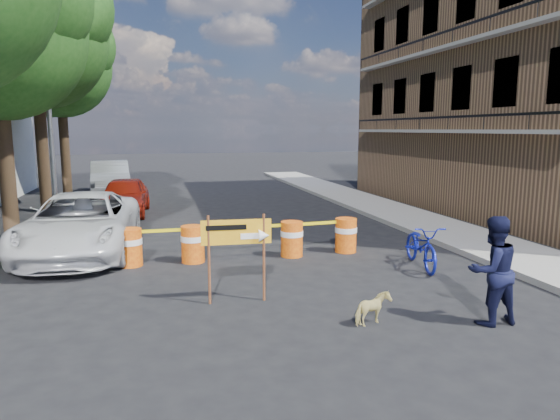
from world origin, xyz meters
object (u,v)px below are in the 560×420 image
pedestrian (493,270)px  sedan_red (124,196)px  barrel_far_right (346,234)px  barrel_mid_left (193,243)px  bicycle (422,226)px  dog (373,309)px  sedan_silver (110,178)px  barrel_mid_right (292,238)px  suv_white (80,224)px  barrel_far_left (130,247)px  detour_sign (245,239)px

pedestrian → sedan_red: bearing=-65.5°
barrel_far_right → sedan_red: size_ratio=0.22×
barrel_mid_left → bicycle: bearing=-19.0°
dog → sedan_silver: 19.70m
barrel_mid_right → bicycle: size_ratio=0.45×
barrel_mid_left → dog: barrel_mid_left is taller
barrel_mid_left → barrel_mid_right: bearing=-0.8°
barrel_mid_right → sedan_silver: size_ratio=0.18×
dog → sedan_silver: size_ratio=0.13×
barrel_far_right → suv_white: (-6.78, 1.52, 0.31)m
dog → sedan_red: (-4.60, 12.41, 0.43)m
barrel_mid_left → pedestrian: pedestrian is taller
sedan_red → bicycle: bearing=-49.5°
barrel_mid_left → suv_white: size_ratio=0.16×
dog → suv_white: size_ratio=0.11×
suv_white → sedan_red: bearing=86.0°
pedestrian → barrel_mid_left: bearing=-51.2°
barrel_far_left → pedestrian: size_ratio=0.49×
barrel_far_right → dog: size_ratio=1.39×
barrel_mid_left → sedan_silver: (-3.03, 14.12, 0.36)m
barrel_mid_right → bicycle: (2.67, -1.75, 0.53)m
bicycle → sedan_silver: (-8.20, 15.90, -0.17)m
detour_sign → sedan_silver: detour_sign is taller
detour_sign → barrel_far_left: bearing=128.4°
bicycle → sedan_red: 11.86m
bicycle → sedan_silver: size_ratio=0.39×
barrel_far_left → pedestrian: bearing=-40.7°
bicycle → dog: 3.99m
detour_sign → suv_white: size_ratio=0.30×
barrel_mid_right → dog: 4.72m
barrel_far_left → detour_sign: 3.91m
bicycle → sedan_silver: 17.89m
detour_sign → dog: size_ratio=2.58×
barrel_far_left → sedan_red: (-0.53, 7.65, 0.24)m
barrel_mid_left → barrel_far_right: bearing=0.9°
barrel_mid_right → barrel_far_right: bearing=3.8°
detour_sign → sedan_silver: 17.66m
detour_sign → sedan_silver: size_ratio=0.33×
barrel_mid_left → suv_white: bearing=150.2°
pedestrian → sedan_red: 14.39m
pedestrian → bicycle: size_ratio=0.92×
bicycle → suv_white: bearing=167.8°
barrel_far_right → pedestrian: size_ratio=0.49×
detour_sign → dog: 2.64m
pedestrian → bicycle: 3.44m
barrel_mid_right → dog: size_ratio=1.39×
barrel_far_right → sedan_silver: size_ratio=0.18×
barrel_mid_left → dog: bearing=-61.4°
barrel_far_right → bicycle: 2.24m
bicycle → suv_white: size_ratio=0.35×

